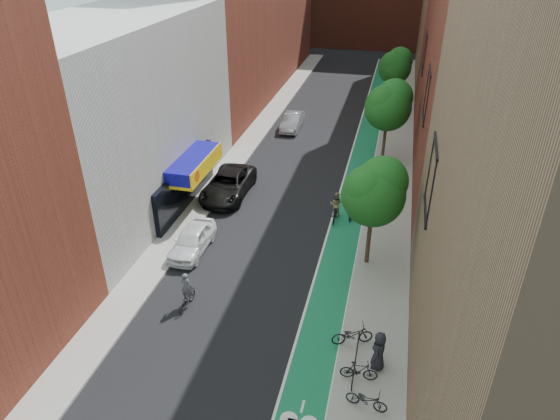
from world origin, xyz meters
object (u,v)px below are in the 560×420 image
Objects in this scene: parked_car_black at (228,184)px; cyclist_lead at (187,296)px; pedestrian at (379,351)px; cyclist_lane_far at (365,182)px; cyclist_lane_near at (335,209)px; cyclist_lane_mid at (352,208)px; parked_car_silver at (292,121)px; parked_car_white at (192,240)px.

cyclist_lead is at bearing -81.48° from parked_car_black.
cyclist_lane_far is at bearing -163.29° from pedestrian.
cyclist_lane_mid is (1.00, 0.68, -0.14)m from cyclist_lane_near.
parked_car_silver is at bearing -66.98° from cyclist_lane_near.
cyclist_lane_mid is at bearing -144.62° from cyclist_lane_near.
parked_car_white is at bearing -111.10° from pedestrian.
cyclist_lane_near is at bearing -69.11° from parked_car_silver.
parked_car_white is 7.09m from parked_car_black.
parked_car_silver is 2.04× the size of cyclist_lane_far.
cyclist_lane_far is at bearing 12.99° from parked_car_black.
cyclist_lane_far is at bearing -94.72° from cyclist_lane_mid.
pedestrian reaches higher than parked_car_silver.
pedestrian is (3.52, -11.96, 0.25)m from cyclist_lane_near.
cyclist_lead is 11.71m from cyclist_lane_near.
cyclist_lead is (1.61, -4.66, -0.08)m from parked_car_white.
parked_car_black is 7.98m from cyclist_lane_near.
parked_car_silver is at bearing 86.65° from parked_car_white.
parked_car_black is 1.33× the size of parked_car_silver.
parked_car_black is 3.14× the size of cyclist_lane_mid.
cyclist_lane_far is (7.50, 13.93, 0.37)m from cyclist_lead.
cyclist_lane_near is (7.80, -1.69, 0.00)m from parked_car_black.
parked_car_silver is at bearing 83.42° from parked_car_black.
cyclist_lead is at bearing -90.42° from parked_car_silver.
parked_car_silver is at bearing -67.97° from cyclist_lane_far.
parked_car_white is 4.93m from cyclist_lead.
parked_car_white is 1.96× the size of cyclist_lane_far.
parked_car_silver is 2.35× the size of cyclist_lane_mid.
pedestrian is (2.52, -12.64, 0.39)m from cyclist_lane_mid.
cyclist_lane_mid reaches higher than parked_car_silver.
cyclist_lane_near is at bearing 35.71° from parked_car_white.
parked_car_silver is 16.56m from cyclist_lane_mid.
parked_car_black is at bearing -11.07° from cyclist_lane_near.
cyclist_lane_mid reaches higher than parked_car_white.
cyclist_lead is 15.82m from cyclist_lane_far.
cyclist_lane_far is at bearing 45.85° from parked_car_white.
pedestrian is at bearing -50.55° from parked_car_black.
cyclist_lane_mid is 0.87× the size of cyclist_lane_far.
parked_car_white is 9.33m from cyclist_lane_near.
parked_car_white is 2.18× the size of cyclist_lead.
cyclist_lane_mid is (7.25, -14.88, -0.04)m from parked_car_silver.
parked_car_black is 8.86m from cyclist_lane_mid.
parked_car_white is 2.30× the size of pedestrian.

